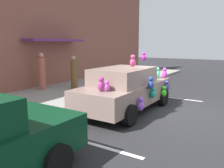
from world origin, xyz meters
name	(u,v)px	position (x,y,z in m)	size (l,w,h in m)	color
ground_plane	(166,111)	(0.00, 0.00, 0.00)	(60.00, 60.00, 0.00)	#262628
sidewalk	(63,93)	(0.00, 5.00, 0.07)	(24.00, 4.00, 0.15)	gray
storefront_building	(29,27)	(0.01, 7.14, 3.19)	(24.00, 1.25, 6.40)	brown
parking_stripe_front	(161,96)	(2.17, 1.00, 0.00)	(0.12, 3.60, 0.01)	silver
parking_stripe_rear	(78,140)	(-3.57, 1.00, 0.00)	(0.12, 3.60, 0.01)	silver
plush_covered_car	(126,89)	(-0.68, 1.26, 0.80)	(4.38, 2.07, 2.09)	gray
teddy_bear_on_sidewalk	(109,82)	(2.11, 3.83, 0.41)	(0.29, 0.24, 0.55)	beige
pedestrian_near_shopfront	(74,74)	(0.89, 5.08, 0.91)	(0.33, 0.33, 1.63)	brown
pedestrian_by_lamp	(42,72)	(-0.09, 6.28, 1.00)	(0.33, 0.33, 1.80)	#AC5B4A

